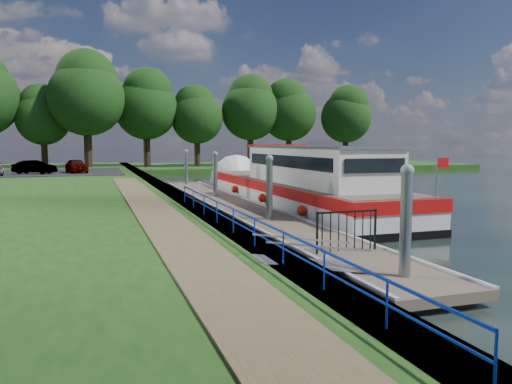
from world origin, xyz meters
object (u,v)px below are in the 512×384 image
object	(u,v)px
car_b	(34,167)
pontoon	(238,210)
barge	(290,186)
car_a	(76,166)

from	to	relation	value
car_b	pontoon	bearing A→B (deg)	-129.03
pontoon	barge	world-z (taller)	barge
car_a	car_b	size ratio (longest dim) A/B	1.02
car_a	car_b	bearing A→B (deg)	-176.89
pontoon	barge	xyz separation A→B (m)	(3.60, 2.08, 0.90)
car_a	car_b	world-z (taller)	car_a
barge	car_a	size ratio (longest dim) A/B	6.00
pontoon	car_a	world-z (taller)	car_a
pontoon	car_a	xyz separation A→B (m)	(-7.88, 23.20, 1.25)
barge	car_b	bearing A→B (deg)	126.15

